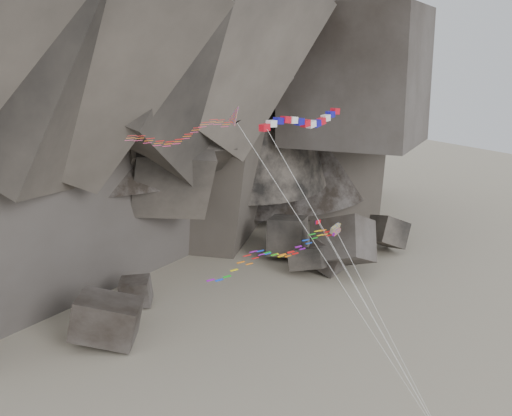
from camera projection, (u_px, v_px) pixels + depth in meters
boulder_field at (264, 269)px, 88.56m from camera, size 71.55×20.12×9.90m
delta_kite at (178, 133)px, 45.64m from camera, size 20.75×13.64×27.41m
banner_kite at (304, 122)px, 51.25m from camera, size 10.67×14.08×26.34m
parafoil_kite at (271, 253)px, 45.94m from camera, size 18.26×7.87×18.37m
pennant_kite at (355, 287)px, 49.89m from camera, size 7.49×8.39×18.64m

